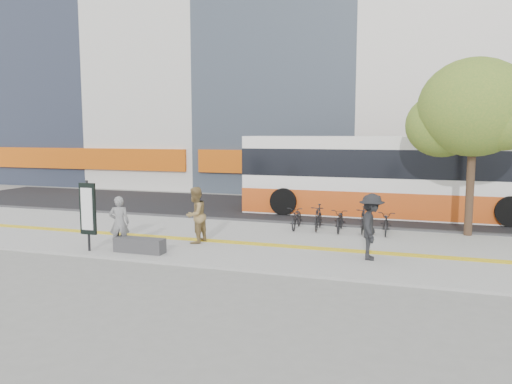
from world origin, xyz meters
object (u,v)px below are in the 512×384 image
(signboard, at_px, (88,210))
(bench, at_px, (140,245))
(street_tree, at_px, (473,110))
(pedestrian_tan, at_px, (195,215))
(bus, at_px, (392,178))
(seated_woman, at_px, (119,223))
(pedestrian_dark, at_px, (371,227))

(signboard, bearing_deg, bench, 10.81)
(street_tree, relative_size, pedestrian_tan, 3.38)
(bench, xyz_separation_m, bus, (6.95, 9.70, 1.41))
(bench, relative_size, signboard, 0.73)
(bus, relative_size, seated_woman, 7.80)
(street_tree, bearing_deg, pedestrian_dark, -122.50)
(seated_woman, distance_m, pedestrian_dark, 7.69)
(pedestrian_dark, bearing_deg, pedestrian_tan, 82.21)
(bus, height_order, pedestrian_tan, bus)
(signboard, xyz_separation_m, pedestrian_dark, (8.40, 1.65, -0.33))
(street_tree, bearing_deg, seated_woman, -150.93)
(pedestrian_dark, bearing_deg, bench, 97.52)
(street_tree, height_order, pedestrian_tan, street_tree)
(bus, xyz_separation_m, pedestrian_dark, (-0.15, -8.35, -0.67))
(seated_woman, relative_size, pedestrian_dark, 0.88)
(bench, height_order, pedestrian_dark, pedestrian_dark)
(pedestrian_tan, relative_size, pedestrian_dark, 0.97)
(signboard, xyz_separation_m, seated_woman, (0.81, 0.45, -0.44))
(street_tree, height_order, seated_woman, street_tree)
(seated_woman, xyz_separation_m, pedestrian_tan, (1.85, 1.61, 0.09))
(bench, bearing_deg, street_tree, 31.62)
(signboard, distance_m, pedestrian_dark, 8.57)
(pedestrian_dark, bearing_deg, bus, -4.67)
(bus, bearing_deg, street_tree, -52.41)
(bench, bearing_deg, seated_woman, 169.69)
(bench, distance_m, pedestrian_tan, 2.17)
(pedestrian_tan, xyz_separation_m, pedestrian_dark, (5.74, -0.41, 0.02))
(bus, bearing_deg, signboard, -130.51)
(seated_woman, xyz_separation_m, pedestrian_dark, (7.59, 1.20, 0.11))
(street_tree, relative_size, bus, 0.48)
(bench, height_order, seated_woman, seated_woman)
(pedestrian_tan, height_order, pedestrian_dark, pedestrian_dark)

